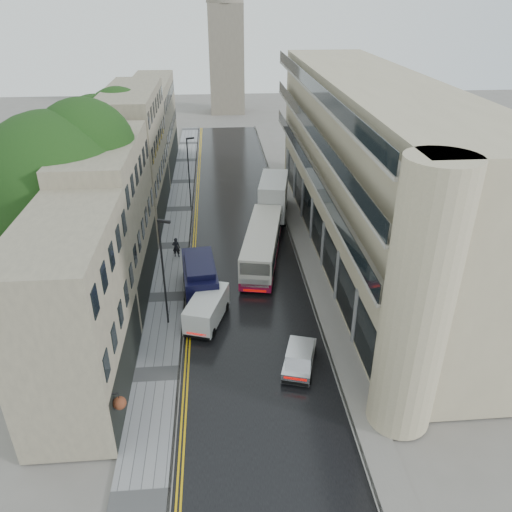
{
  "coord_description": "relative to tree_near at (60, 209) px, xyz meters",
  "views": [
    {
      "loc": [
        -1.91,
        -11.89,
        19.88
      ],
      "look_at": [
        0.53,
        18.0,
        3.84
      ],
      "focal_mm": 35.0,
      "sensor_mm": 36.0,
      "label": 1
    }
  ],
  "objects": [
    {
      "name": "white_lorry",
      "position": [
        14.56,
        11.47,
        -4.79
      ],
      "size": [
        3.86,
        8.43,
        4.27
      ],
      "primitive_type": null,
      "rotation": [
        0.0,
        0.0,
        -0.18
      ],
      "color": "silver",
      "rests_on": "road"
    },
    {
      "name": "navy_van",
      "position": [
        8.2,
        -2.42,
        -5.47
      ],
      "size": [
        2.83,
        5.9,
        2.91
      ],
      "primitive_type": null,
      "rotation": [
        0.0,
        0.0,
        0.1
      ],
      "color": "black",
      "rests_on": "road"
    },
    {
      "name": "tree_far",
      "position": [
        0.3,
        13.0,
        -0.72
      ],
      "size": [
        9.24,
        9.24,
        12.46
      ],
      "primitive_type": null,
      "color": "black",
      "rests_on": "ground"
    },
    {
      "name": "cream_bus",
      "position": [
        12.38,
        1.49,
        -5.48
      ],
      "size": [
        4.41,
        10.89,
        2.9
      ],
      "primitive_type": null,
      "rotation": [
        0.0,
        0.0,
        -0.19
      ],
      "color": "beige",
      "rests_on": "road"
    },
    {
      "name": "left_sidewalk",
      "position": [
        6.65,
        7.5,
        -6.89
      ],
      "size": [
        2.7,
        85.0,
        0.12
      ],
      "primitive_type": "cube",
      "color": "gray",
      "rests_on": "ground"
    },
    {
      "name": "lamp_post_far",
      "position": [
        7.78,
        16.29,
        -3.27
      ],
      "size": [
        0.81,
        0.43,
        7.11
      ],
      "primitive_type": null,
      "rotation": [
        0.0,
        0.0,
        0.34
      ],
      "color": "black",
      "rests_on": "left_sidewalk"
    },
    {
      "name": "tree_near",
      "position": [
        0.0,
        0.0,
        0.0
      ],
      "size": [
        10.56,
        10.56,
        13.89
      ],
      "primitive_type": null,
      "color": "black",
      "rests_on": "ground"
    },
    {
      "name": "road",
      "position": [
        12.5,
        7.5,
        -6.94
      ],
      "size": [
        9.0,
        85.0,
        0.02
      ],
      "primitive_type": "cube",
      "color": "black",
      "rests_on": "ground"
    },
    {
      "name": "old_shop_row",
      "position": [
        3.05,
        10.0,
        -0.95
      ],
      "size": [
        4.5,
        56.0,
        12.0
      ],
      "primitive_type": null,
      "color": "gray",
      "rests_on": "ground"
    },
    {
      "name": "silver_hatchback",
      "position": [
        13.96,
        -10.06,
        -6.23
      ],
      "size": [
        2.62,
        4.02,
        1.39
      ],
      "primitive_type": null,
      "rotation": [
        0.0,
        0.0,
        -0.29
      ],
      "color": "silver",
      "rests_on": "road"
    },
    {
      "name": "lamp_post_near",
      "position": [
        6.94,
        -4.01,
        -3.06
      ],
      "size": [
        0.86,
        0.49,
        7.53
      ],
      "primitive_type": null,
      "rotation": [
        0.0,
        0.0,
        -0.38
      ],
      "color": "black",
      "rests_on": "left_sidewalk"
    },
    {
      "name": "pedestrian",
      "position": [
        6.97,
        5.39,
        -5.96
      ],
      "size": [
        0.69,
        0.5,
        1.73
      ],
      "primitive_type": "imported",
      "rotation": [
        0.0,
        0.0,
        2.99
      ],
      "color": "black",
      "rests_on": "left_sidewalk"
    },
    {
      "name": "right_sidewalk",
      "position": [
        17.9,
        7.5,
        -6.89
      ],
      "size": [
        1.8,
        85.0,
        0.12
      ],
      "primitive_type": "cube",
      "color": "slate",
      "rests_on": "ground"
    },
    {
      "name": "white_van",
      "position": [
        8.26,
        -5.21,
        -5.93
      ],
      "size": [
        3.15,
        4.77,
        1.99
      ],
      "primitive_type": null,
      "rotation": [
        0.0,
        0.0,
        -0.31
      ],
      "color": "white",
      "rests_on": "road"
    },
    {
      "name": "modern_block",
      "position": [
        22.8,
        6.0,
        0.05
      ],
      "size": [
        8.0,
        40.0,
        14.0
      ],
      "primitive_type": null,
      "color": "#BAAC8A",
      "rests_on": "ground"
    }
  ]
}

